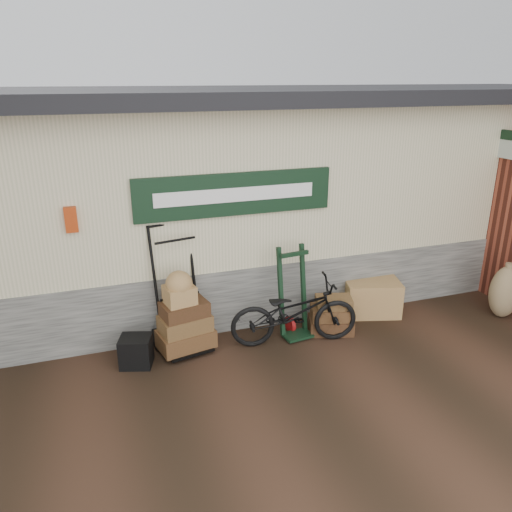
{
  "coord_description": "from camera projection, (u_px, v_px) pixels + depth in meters",
  "views": [
    {
      "loc": [
        -2.08,
        -5.02,
        3.37
      ],
      "look_at": [
        -0.05,
        0.9,
        1.11
      ],
      "focal_mm": 35.0,
      "sensor_mm": 36.0,
      "label": 1
    }
  ],
  "objects": [
    {
      "name": "green_barrow",
      "position": [
        294.0,
        292.0,
        6.7
      ],
      "size": [
        0.49,
        0.43,
        1.25
      ],
      "primitive_type": null,
      "rotation": [
        0.0,
        0.0,
        0.12
      ],
      "color": "black",
      "rests_on": "ground"
    },
    {
      "name": "wicker_hamper",
      "position": [
        372.0,
        297.0,
        7.44
      ],
      "size": [
        0.91,
        0.72,
        0.52
      ],
      "primitive_type": "cube",
      "rotation": [
        0.0,
        0.0,
        -0.28
      ],
      "color": "#8D5E38",
      "rests_on": "ground"
    },
    {
      "name": "black_trunk",
      "position": [
        136.0,
        351.0,
        6.12
      ],
      "size": [
        0.45,
        0.42,
        0.38
      ],
      "primitive_type": "cube",
      "rotation": [
        0.0,
        0.0,
        -0.3
      ],
      "color": "black",
      "rests_on": "ground"
    },
    {
      "name": "station_building",
      "position": [
        222.0,
        190.0,
        8.13
      ],
      "size": [
        14.4,
        4.1,
        3.2
      ],
      "color": "#4C4C47",
      "rests_on": "ground"
    },
    {
      "name": "porter_trolley",
      "position": [
        178.0,
        287.0,
        6.34
      ],
      "size": [
        0.94,
        0.78,
        1.67
      ],
      "primitive_type": null,
      "rotation": [
        0.0,
        0.0,
        0.2
      ],
      "color": "black",
      "rests_on": "ground"
    },
    {
      "name": "suitcase_stack",
      "position": [
        331.0,
        314.0,
        6.89
      ],
      "size": [
        0.68,
        0.54,
        0.53
      ],
      "primitive_type": null,
      "rotation": [
        0.0,
        0.0,
        -0.3
      ],
      "color": "#382511",
      "rests_on": "ground"
    },
    {
      "name": "bicycle",
      "position": [
        295.0,
        309.0,
        6.53
      ],
      "size": [
        0.86,
        1.77,
        0.99
      ],
      "primitive_type": "imported",
      "rotation": [
        0.0,
        0.0,
        1.41
      ],
      "color": "black",
      "rests_on": "ground"
    },
    {
      "name": "burlap_sack_left",
      "position": [
        505.0,
        292.0,
        7.29
      ],
      "size": [
        0.57,
        0.51,
        0.79
      ],
      "primitive_type": "ellipsoid",
      "rotation": [
        0.0,
        0.0,
        0.22
      ],
      "color": "brown",
      "rests_on": "ground"
    },
    {
      "name": "ground",
      "position": [
        283.0,
        362.0,
        6.24
      ],
      "size": [
        80.0,
        80.0,
        0.0
      ],
      "primitive_type": "plane",
      "color": "black",
      "rests_on": "ground"
    }
  ]
}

